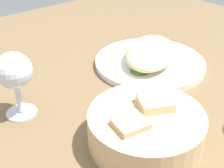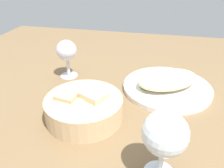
# 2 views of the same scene
# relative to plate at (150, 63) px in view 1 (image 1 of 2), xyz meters

# --- Properties ---
(ground_plane) EXTENTS (1.40, 1.40, 0.02)m
(ground_plane) POSITION_rel_plate_xyz_m (0.15, 0.13, -0.02)
(ground_plane) COLOR brown
(plate) EXTENTS (0.26, 0.26, 0.01)m
(plate) POSITION_rel_plate_xyz_m (0.00, 0.00, 0.00)
(plate) COLOR white
(plate) RESTS_ON ground_plane
(omelette) EXTENTS (0.22, 0.20, 0.04)m
(omelette) POSITION_rel_plate_xyz_m (0.00, 0.00, 0.03)
(omelette) COLOR beige
(omelette) RESTS_ON plate
(lettuce_garnish) EXTENTS (0.04, 0.04, 0.02)m
(lettuce_garnish) POSITION_rel_plate_xyz_m (0.06, 0.02, 0.02)
(lettuce_garnish) COLOR #478733
(lettuce_garnish) RESTS_ON plate
(bread_basket) EXTENTS (0.19, 0.19, 0.07)m
(bread_basket) POSITION_rel_plate_xyz_m (0.20, 0.18, 0.02)
(bread_basket) COLOR #D3AF7F
(bread_basket) RESTS_ON ground_plane
(wine_glass_near) EXTENTS (0.07, 0.07, 0.13)m
(wine_glass_near) POSITION_rel_plate_xyz_m (0.33, -0.02, 0.08)
(wine_glass_near) COLOR silver
(wine_glass_near) RESTS_ON ground_plane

